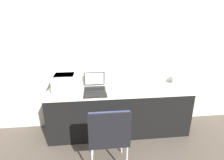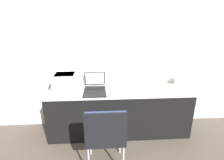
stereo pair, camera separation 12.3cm
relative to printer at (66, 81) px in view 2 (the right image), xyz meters
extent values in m
plane|color=brown|center=(0.88, -0.36, -0.95)|extent=(14.00, 14.00, 0.00)
cube|color=silver|center=(0.88, 0.27, 0.35)|extent=(8.00, 0.05, 2.60)
cube|color=black|center=(0.88, -0.08, -0.56)|extent=(2.35, 0.57, 0.77)
cube|color=silver|center=(0.88, -0.08, -0.17)|extent=(2.37, 0.59, 0.02)
cube|color=silver|center=(0.00, 0.00, -0.01)|extent=(0.38, 0.34, 0.29)
cube|color=#51565B|center=(0.00, -0.03, 0.11)|extent=(0.30, 0.26, 0.05)
cube|color=black|center=(0.47, 0.00, -0.15)|extent=(0.36, 0.26, 0.02)
cube|color=black|center=(0.47, -0.02, -0.14)|extent=(0.31, 0.14, 0.00)
cube|color=black|center=(0.47, 0.16, -0.02)|extent=(0.36, 0.07, 0.25)
cube|color=silver|center=(0.47, 0.16, -0.02)|extent=(0.32, 0.06, 0.22)
cube|color=black|center=(0.48, -0.25, -0.15)|extent=(0.36, 0.17, 0.02)
cylinder|color=white|center=(0.74, -0.08, -0.10)|extent=(0.07, 0.07, 0.11)
cylinder|color=white|center=(0.74, -0.08, -0.04)|extent=(0.07, 0.07, 0.01)
cylinder|color=silver|center=(1.93, 0.10, -0.07)|extent=(0.12, 0.12, 0.18)
sphere|color=silver|center=(1.93, 0.10, 0.03)|extent=(0.07, 0.07, 0.07)
cube|color=navy|center=(0.62, -0.81, -0.47)|extent=(0.47, 0.43, 0.04)
cube|color=navy|center=(0.62, -1.01, -0.23)|extent=(0.47, 0.03, 0.43)
cylinder|color=silver|center=(0.41, -0.61, -0.72)|extent=(0.02, 0.02, 0.46)
cylinder|color=silver|center=(0.84, -0.61, -0.72)|extent=(0.02, 0.02, 0.46)
cylinder|color=silver|center=(0.84, -1.01, -0.72)|extent=(0.02, 0.02, 0.46)
cube|color=black|center=(0.62, -1.04, -0.25)|extent=(0.49, 0.02, 0.47)
camera|label=1|loc=(0.46, -2.72, 0.96)|focal=28.00mm
camera|label=2|loc=(0.58, -2.73, 0.96)|focal=28.00mm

